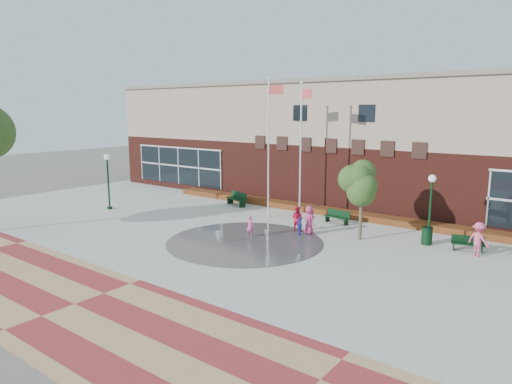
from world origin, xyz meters
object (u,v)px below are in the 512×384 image
Objects in this scene: flagpole_right at (301,144)px; trash_can at (427,236)px; bench_left at (237,201)px; child_splash at (250,226)px; flagpole_left at (269,141)px.

flagpole_right is 9.35m from trash_can.
bench_left is 8.53m from child_splash.
flagpole_right reaches higher than trash_can.
bench_left is 1.70× the size of child_splash.
trash_can is at bearing 15.81° from flagpole_right.
flagpole_right is 7.67m from bench_left.
flagpole_left is 1.03× the size of flagpole_right.
child_splash reaches higher than bench_left.
flagpole_left reaches higher than bench_left.
flagpole_left reaches higher than flagpole_right.
child_splash is at bearing -80.01° from flagpole_left.
flagpole_left is 7.25× the size of child_splash.
trash_can is 0.77× the size of child_splash.
bench_left reaches higher than trash_can.
child_splash is (-0.10, -5.12, -4.28)m from flagpole_right.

